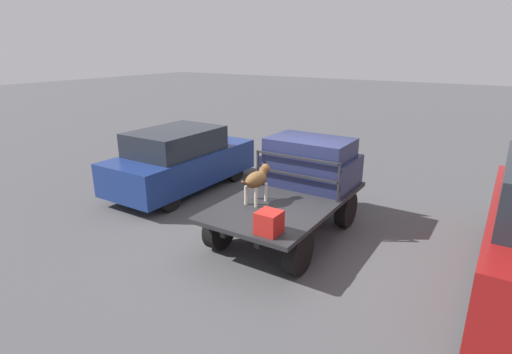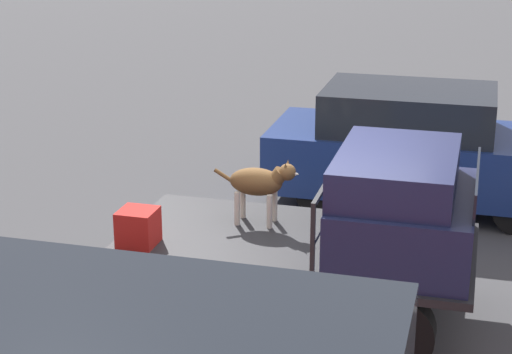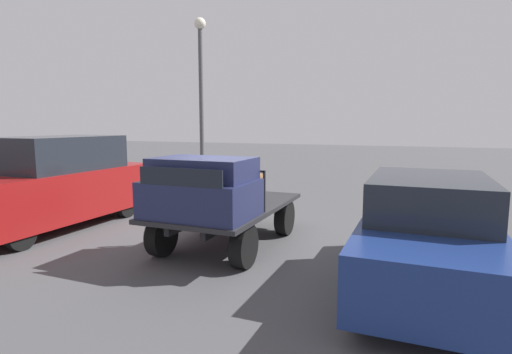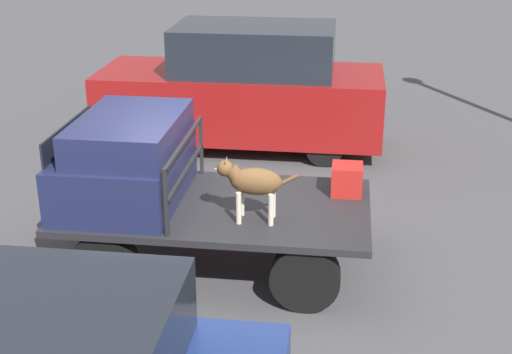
{
  "view_description": "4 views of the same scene",
  "coord_description": "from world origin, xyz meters",
  "px_view_note": "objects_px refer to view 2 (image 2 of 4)",
  "views": [
    {
      "loc": [
        -6.47,
        -3.44,
        3.64
      ],
      "look_at": [
        -0.52,
        0.39,
        1.33
      ],
      "focal_mm": 28.0,
      "sensor_mm": 36.0,
      "label": 1
    },
    {
      "loc": [
        1.7,
        -7.84,
        4.17
      ],
      "look_at": [
        -0.52,
        0.39,
        1.33
      ],
      "focal_mm": 60.0,
      "sensor_mm": 36.0,
      "label": 2
    },
    {
      "loc": [
        7.05,
        3.46,
        2.41
      ],
      "look_at": [
        -0.52,
        0.39,
        1.33
      ],
      "focal_mm": 28.0,
      "sensor_mm": 36.0,
      "label": 3
    },
    {
      "loc": [
        -1.45,
        7.48,
        4.21
      ],
      "look_at": [
        -0.52,
        0.39,
        1.33
      ],
      "focal_mm": 50.0,
      "sensor_mm": 36.0,
      "label": 4
    }
  ],
  "objects_px": {
    "dog": "(261,182)",
    "cargo_crate": "(138,227)",
    "flatbed_truck": "(295,261)",
    "parked_sedan": "(418,148)"
  },
  "relations": [
    {
      "from": "parked_sedan",
      "to": "flatbed_truck",
      "type": "bearing_deg",
      "value": -110.94
    },
    {
      "from": "dog",
      "to": "cargo_crate",
      "type": "distance_m",
      "value": 1.39
    },
    {
      "from": "flatbed_truck",
      "to": "dog",
      "type": "bearing_deg",
      "value": 140.53
    },
    {
      "from": "flatbed_truck",
      "to": "dog",
      "type": "distance_m",
      "value": 0.92
    },
    {
      "from": "flatbed_truck",
      "to": "parked_sedan",
      "type": "bearing_deg",
      "value": 75.89
    },
    {
      "from": "cargo_crate",
      "to": "flatbed_truck",
      "type": "bearing_deg",
      "value": 18.13
    },
    {
      "from": "cargo_crate",
      "to": "dog",
      "type": "bearing_deg",
      "value": 40.3
    },
    {
      "from": "dog",
      "to": "parked_sedan",
      "type": "bearing_deg",
      "value": 76.46
    },
    {
      "from": "flatbed_truck",
      "to": "parked_sedan",
      "type": "xyz_separation_m",
      "value": [
        0.92,
        3.65,
        0.24
      ]
    },
    {
      "from": "parked_sedan",
      "to": "dog",
      "type": "bearing_deg",
      "value": -119.85
    }
  ]
}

